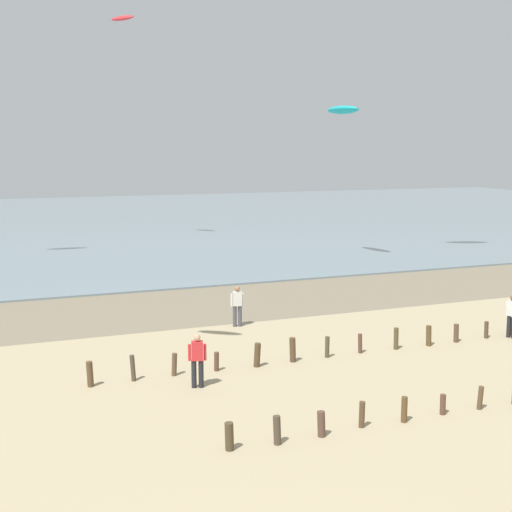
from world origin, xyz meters
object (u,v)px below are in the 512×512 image
Objects in this scene: person_left_flank at (197,359)px; kite_aloft_0 at (343,110)px; person_mid_beach at (512,315)px; kite_aloft_1 at (122,18)px; person_nearest_camera at (237,305)px.

kite_aloft_0 reaches higher than person_left_flank.
kite_aloft_1 reaches higher than person_mid_beach.
kite_aloft_0 is at bearing 2.16° from kite_aloft_1.
person_nearest_camera is at bearing -39.22° from kite_aloft_1.
person_mid_beach is at bearing -30.17° from person_nearest_camera.
person_mid_beach is at bearing 4.34° from person_left_flank.
kite_aloft_1 is (4.09, 33.26, 15.97)m from person_left_flank.
kite_aloft_1 is at bearing 82.99° from person_left_flank.
person_mid_beach and person_left_flank have the same top height.
person_mid_beach is 1.00× the size of person_left_flank.
person_nearest_camera is at bearing -52.23° from kite_aloft_0.
kite_aloft_0 is (2.48, 18.82, 8.83)m from person_mid_beach.
kite_aloft_1 is (-8.94, 32.27, 15.97)m from person_mid_beach.
person_left_flank is (-3.60, -6.47, 0.00)m from person_nearest_camera.
person_mid_beach is (9.43, -5.48, 0.00)m from person_nearest_camera.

